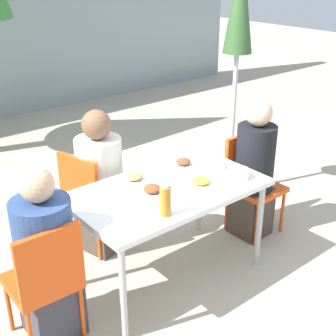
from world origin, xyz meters
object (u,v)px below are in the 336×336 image
(chair_left, at_px, (46,277))
(person_far, at_px, (100,186))
(bottle, at_px, (165,201))
(closed_umbrella, at_px, (239,24))
(person_left, at_px, (47,261))
(drinking_cup, at_px, (220,164))
(chair_right, at_px, (250,177))
(salad_bowl, at_px, (238,173))
(chair_far, at_px, (89,195))
(person_right, at_px, (254,173))

(chair_left, relative_size, person_far, 0.72)
(chair_left, bearing_deg, bottle, -15.63)
(closed_umbrella, bearing_deg, chair_left, -162.86)
(person_left, relative_size, drinking_cup, 13.77)
(chair_right, distance_m, closed_umbrella, 1.35)
(person_left, bearing_deg, salad_bowl, -7.46)
(salad_bowl, bearing_deg, drinking_cup, 89.49)
(person_left, height_order, drinking_cup, person_left)
(chair_left, bearing_deg, person_far, 41.80)
(person_left, height_order, chair_far, person_left)
(drinking_cup, bearing_deg, closed_umbrella, 38.44)
(salad_bowl, bearing_deg, person_left, 171.45)
(person_left, bearing_deg, drinking_cup, -0.03)
(chair_right, bearing_deg, person_left, 1.48)
(drinking_cup, bearing_deg, person_left, 178.87)
(chair_left, xyz_separation_m, person_far, (0.82, 0.71, 0.06))
(chair_right, xyz_separation_m, closed_umbrella, (0.36, 0.56, 1.17))
(chair_right, relative_size, person_right, 0.71)
(closed_umbrella, relative_size, bottle, 10.98)
(closed_umbrella, bearing_deg, chair_right, -122.67)
(chair_far, bearing_deg, bottle, -14.15)
(person_right, xyz_separation_m, bottle, (-1.19, -0.30, 0.27))
(person_left, xyz_separation_m, drinking_cup, (1.44, -0.03, 0.25))
(person_left, relative_size, chair_right, 1.35)
(person_left, xyz_separation_m, bottle, (0.68, -0.30, 0.31))
(chair_left, height_order, chair_far, same)
(person_far, height_order, closed_umbrella, closed_umbrella)
(drinking_cup, bearing_deg, person_far, 135.52)
(chair_far, height_order, drinking_cup, chair_far)
(person_right, bearing_deg, person_far, -30.71)
(bottle, distance_m, drinking_cup, 0.81)
(person_right, relative_size, drinking_cup, 14.39)
(person_right, bearing_deg, chair_left, 1.43)
(closed_umbrella, bearing_deg, chair_far, 179.41)
(closed_umbrella, bearing_deg, person_left, -164.33)
(chair_right, xyz_separation_m, person_right, (-0.05, -0.08, 0.08))
(chair_left, relative_size, chair_far, 1.00)
(bottle, relative_size, salad_bowl, 1.28)
(chair_far, distance_m, closed_umbrella, 1.99)
(person_far, bearing_deg, salad_bowl, 24.02)
(chair_right, relative_size, closed_umbrella, 0.37)
(bottle, xyz_separation_m, salad_bowl, (0.76, 0.08, -0.07))
(chair_far, xyz_separation_m, drinking_cup, (0.76, -0.69, 0.29))
(closed_umbrella, relative_size, drinking_cup, 27.71)
(chair_left, bearing_deg, closed_umbrella, 18.24)
(chair_far, distance_m, salad_bowl, 1.19)
(person_left, xyz_separation_m, chair_right, (1.92, 0.08, -0.04))
(person_right, bearing_deg, drinking_cup, 2.29)
(person_right, relative_size, closed_umbrella, 0.52)
(bottle, distance_m, salad_bowl, 0.76)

